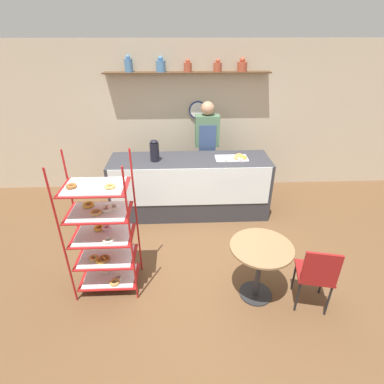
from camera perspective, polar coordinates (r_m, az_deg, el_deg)
ground_plane at (r=4.25m, az=0.27°, el=-12.93°), size 14.00×14.00×0.00m
back_wall at (r=5.74m, az=-0.85°, el=13.88°), size 10.00×0.30×2.70m
display_counter at (r=5.04m, az=-0.41°, el=1.08°), size 2.59×0.76×0.99m
pastry_rack at (r=3.59m, az=-16.60°, el=-7.84°), size 0.74×0.50×1.71m
person_worker at (r=5.41m, az=2.82°, el=8.65°), size 0.41×0.23×1.77m
cafe_table at (r=3.53m, az=12.85°, el=-12.35°), size 0.70×0.70×0.73m
cafe_chair at (r=3.58m, az=22.71°, el=-14.03°), size 0.45×0.45×0.86m
coffee_carafe at (r=4.75m, az=-7.16°, el=7.80°), size 0.14×0.14×0.34m
donut_tray_counter at (r=4.89m, az=8.21°, el=6.49°), size 0.52×0.28×0.05m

